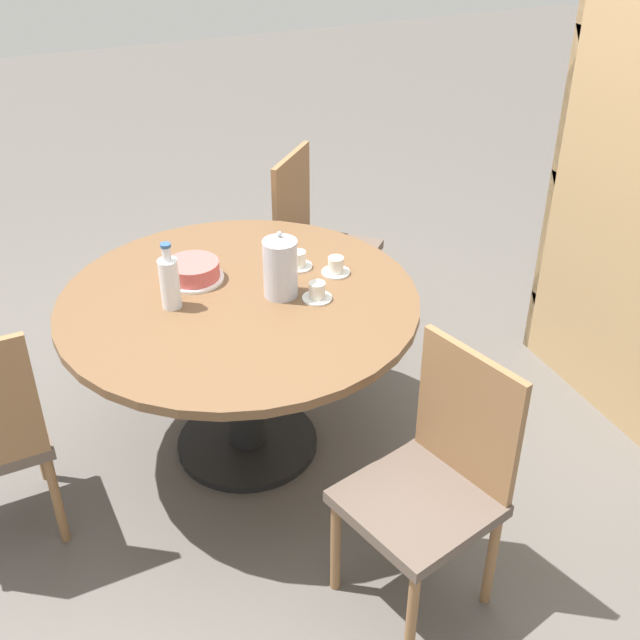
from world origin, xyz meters
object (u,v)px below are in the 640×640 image
Objects in this scene: cup_b at (317,293)px; water_bottle at (170,281)px; chair_c at (317,242)px; cup_c at (336,267)px; cup_a at (298,261)px; cake_main at (193,271)px; coffee_pot at (280,266)px; chair_b at (433,481)px.

water_bottle is at bearing -107.37° from cup_b.
cup_c is at bearing -153.01° from chair_c.
cup_b is at bearing -5.85° from cup_a.
chair_c is 0.97m from cake_main.
cup_b is at bearing 50.11° from cake_main.
coffee_pot reaches higher than chair_c.
chair_c is at bearing 151.20° from cup_a.
chair_b is 3.45× the size of coffee_pot.
cup_a is at bearing -164.80° from chair_c.
cup_b is at bearing 72.63° from water_bottle.
water_bottle is (0.71, -0.87, 0.34)m from chair_c.
cup_a is (-1.05, -0.04, 0.27)m from chair_b.
cup_a is at bearing -131.41° from cup_c.
water_bottle is at bearing -79.59° from cup_a.
cup_c is (-0.15, 0.14, 0.00)m from cup_b.
water_bottle is (-0.08, -0.40, -0.02)m from coffee_pot.
chair_c reaches higher than cake_main.
cup_a and cup_b have the same top height.
chair_b reaches higher than cup_b.
chair_c reaches higher than cup_b.
chair_b is 3.87× the size of cake_main.
cup_c is at bearing 72.43° from cake_main.
cup_c is (-0.95, 0.08, 0.27)m from chair_b.
cake_main is (-0.16, 0.12, -0.07)m from water_bottle.
water_bottle reaches higher than cup_a.
coffee_pot reaches higher than cup_a.
coffee_pot is at bearing -126.57° from cup_b.
cake_main is (0.55, -0.75, 0.28)m from chair_c.
cake_main is 2.09× the size of cup_c.
cup_b and cup_c have the same top height.
chair_b is 1.00× the size of chair_c.
chair_c is at bearing 126.23° from cake_main.
cup_c is at bearing 48.59° from cup_a.
chair_c reaches higher than cup_c.
chair_b and chair_c have the same top height.
chair_b is at bearing 1.96° from cup_a.
chair_b is 1.24m from cake_main.
cake_main is at bearing -98.82° from cup_a.
coffee_pot reaches higher than chair_b.
chair_b is 0.84m from cup_b.
chair_b is 3.55× the size of water_bottle.
cup_b is (0.26, -0.03, 0.00)m from cup_a.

